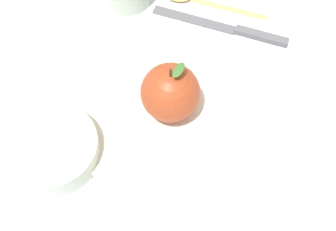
{
  "coord_description": "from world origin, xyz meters",
  "views": [
    {
      "loc": [
        -0.07,
        -0.29,
        0.52
      ],
      "look_at": [
        -0.04,
        -0.03,
        0.02
      ],
      "focal_mm": 42.95,
      "sensor_mm": 36.0,
      "label": 1
    }
  ],
  "objects_px": {
    "apple": "(170,93)",
    "knife": "(232,29)",
    "dinner_plate": "(168,119)",
    "side_bowl": "(55,148)"
  },
  "relations": [
    {
      "from": "knife",
      "to": "dinner_plate",
      "type": "bearing_deg",
      "value": -130.24
    },
    {
      "from": "side_bowl",
      "to": "apple",
      "type": "bearing_deg",
      "value": 14.88
    },
    {
      "from": "dinner_plate",
      "to": "knife",
      "type": "xyz_separation_m",
      "value": [
        0.13,
        0.15,
        -0.01
      ]
    },
    {
      "from": "dinner_plate",
      "to": "side_bowl",
      "type": "xyz_separation_m",
      "value": [
        -0.16,
        -0.03,
        0.02
      ]
    },
    {
      "from": "apple",
      "to": "knife",
      "type": "distance_m",
      "value": 0.19
    },
    {
      "from": "apple",
      "to": "knife",
      "type": "xyz_separation_m",
      "value": [
        0.12,
        0.14,
        -0.05
      ]
    },
    {
      "from": "dinner_plate",
      "to": "apple",
      "type": "bearing_deg",
      "value": 70.23
    },
    {
      "from": "dinner_plate",
      "to": "side_bowl",
      "type": "relative_size",
      "value": 2.2
    },
    {
      "from": "apple",
      "to": "knife",
      "type": "height_order",
      "value": "apple"
    },
    {
      "from": "side_bowl",
      "to": "knife",
      "type": "distance_m",
      "value": 0.34
    }
  ]
}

